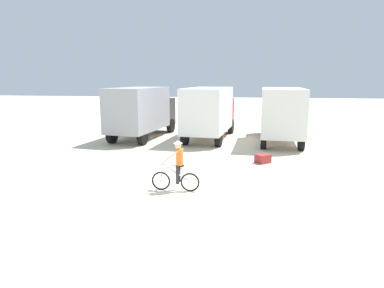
{
  "coord_description": "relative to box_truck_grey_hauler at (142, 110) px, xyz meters",
  "views": [
    {
      "loc": [
        2.17,
        -10.46,
        3.93
      ],
      "look_at": [
        0.03,
        3.73,
        1.1
      ],
      "focal_mm": 31.21,
      "sensor_mm": 36.0,
      "label": 1
    }
  ],
  "objects": [
    {
      "name": "box_truck_grey_hauler",
      "position": [
        0.0,
        0.0,
        0.0
      ],
      "size": [
        3.21,
        7.0,
        3.35
      ],
      "color": "#9E9EA3",
      "rests_on": "ground"
    },
    {
      "name": "cyclist_orange_shirt",
      "position": [
        4.34,
        -10.21,
        -1.03
      ],
      "size": [
        1.73,
        0.52,
        1.82
      ],
      "color": "black",
      "rests_on": "ground"
    },
    {
      "name": "supply_crate",
      "position": [
        7.59,
        -5.69,
        -1.67
      ],
      "size": [
        0.81,
        0.8,
        0.41
      ],
      "primitive_type": "cube",
      "rotation": [
        0.0,
        0.0,
        2.28
      ],
      "color": "#9E2D2D",
      "rests_on": "ground"
    },
    {
      "name": "box_truck_white_box",
      "position": [
        8.95,
        -0.19,
        0.0
      ],
      "size": [
        2.75,
        6.87,
        3.35
      ],
      "color": "white",
      "rests_on": "ground"
    },
    {
      "name": "ground_plane",
      "position": [
        4.39,
        -10.86,
        -1.87
      ],
      "size": [
        120.0,
        120.0,
        0.0
      ],
      "primitive_type": "plane",
      "color": "beige"
    },
    {
      "name": "box_truck_avon_van",
      "position": [
        4.47,
        0.19,
        0.0
      ],
      "size": [
        3.06,
        6.96,
        3.35
      ],
      "color": "white",
      "rests_on": "ground"
    }
  ]
}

